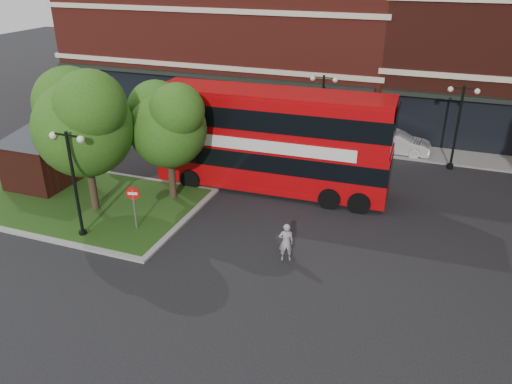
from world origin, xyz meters
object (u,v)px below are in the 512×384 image
at_px(car_silver, 217,122).
at_px(car_white, 395,142).
at_px(bus, 272,134).
at_px(woman, 286,242).

bearing_deg(car_silver, car_white, -85.18).
height_order(bus, woman, bus).
relative_size(woman, car_silver, 0.39).
relative_size(car_silver, car_white, 1.00).
relative_size(bus, car_white, 2.80).
relative_size(bus, car_silver, 2.80).
xyz_separation_m(car_silver, car_white, (12.49, 0.00, -0.02)).
distance_m(bus, woman, 7.54).
xyz_separation_m(bus, car_white, (5.70, 7.84, -2.37)).
bearing_deg(woman, car_white, -120.50).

